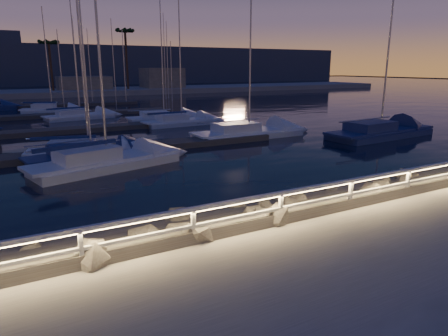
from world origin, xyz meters
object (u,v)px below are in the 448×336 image
Objects in this scene: sailboat_d at (378,131)px; sailboat_k at (78,115)px; guard_rail at (252,206)px; sailboat_b at (103,161)px; sailboat_l at (162,117)px; sailboat_c at (88,154)px; sailboat_j at (51,109)px; sailboat_f at (86,151)px; sailboat_h at (246,132)px; sailboat_g at (180,121)px.

sailboat_d is 29.69m from sailboat_k.
sailboat_k is at bearing 89.28° from guard_rail.
sailboat_l is at bearing 46.28° from sailboat_b.
sailboat_c is 27.96m from sailboat_j.
sailboat_k is at bearing 96.67° from sailboat_f.
sailboat_f is at bearing -120.90° from sailboat_l.
guard_rail is at bearing -152.61° from sailboat_d.
sailboat_l is (-11.65, 17.19, -0.08)m from sailboat_d.
sailboat_l is (9.89, 14.56, -0.02)m from sailboat_c.
sailboat_h reaches higher than sailboat_l.
sailboat_k is (2.60, 19.37, -0.01)m from sailboat_f.
guard_rail is 3.44× the size of sailboat_c.
sailboat_f is at bearing 77.06° from sailboat_c.
sailboat_c is at bearing -119.28° from sailboat_l.
sailboat_g reaches higher than sailboat_f.
sailboat_d reaches higher than sailboat_l.
sailboat_g reaches higher than sailboat_k.
sailboat_b reaches higher than sailboat_g.
sailboat_h is 1.30× the size of sailboat_j.
sailboat_k is at bearing 117.31° from sailboat_h.
sailboat_j is at bearing 76.87° from sailboat_c.
sailboat_c reaches higher than sailboat_j.
sailboat_d is at bearing -37.53° from sailboat_j.
sailboat_h is 1.23× the size of sailboat_l.
sailboat_b is at bearing -105.80° from sailboat_k.
sailboat_g is (10.32, 10.09, -0.01)m from sailboat_f.
sailboat_l is at bearing 68.50° from sailboat_f.
sailboat_k reaches higher than guard_rail.
sailboat_l is (9.57, 17.08, -0.07)m from sailboat_b.
sailboat_h reaches higher than sailboat_k.
sailboat_c is 0.82× the size of sailboat_h.
sailboat_l is (7.27, -5.69, -0.01)m from sailboat_k.
sailboat_g is (10.02, 13.50, -0.06)m from sailboat_b.
sailboat_d is at bearing 31.74° from guard_rail.
sailboat_d is 1.34× the size of sailboat_l.
sailboat_h is at bearing 58.85° from guard_rail.
sailboat_g is 0.81× the size of sailboat_h.
sailboat_j is at bearing 94.04° from sailboat_k.
sailboat_c is (-2.18, 14.61, -0.96)m from guard_rail.
sailboat_l reaches higher than sailboat_f.
sailboat_b is 0.84× the size of sailboat_d.
sailboat_h is at bearing -80.58° from sailboat_g.
sailboat_l reaches higher than sailboat_j.
sailboat_k is at bearing 70.91° from sailboat_c.
sailboat_f is (0.02, 0.88, 0.01)m from sailboat_c.
sailboat_c is at bearing -107.41° from sailboat_k.
guard_rail is 3.52× the size of sailboat_k.
sailboat_k is (2.30, 22.78, -0.06)m from sailboat_b.
sailboat_g is 3.62m from sailboat_l.
sailboat_b is 0.92× the size of sailboat_h.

